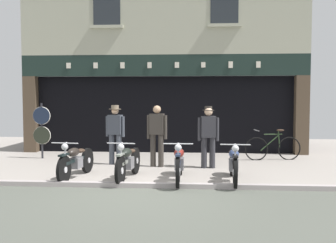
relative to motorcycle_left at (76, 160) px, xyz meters
The scene contains 13 objects.
ground 2.59m from the motorcycle_left, 48.30° to the right, with size 21.59×22.00×0.18m.
shop_facade 6.44m from the motorcycle_left, 74.35° to the left, with size 9.89×4.42×6.72m.
motorcycle_left is the anchor object (origin of this frame).
motorcycle_center_left 1.25m from the motorcycle_left, ahead, with size 0.62×1.98×0.92m.
motorcycle_center 2.43m from the motorcycle_left, ahead, with size 0.62×2.11×0.94m.
motorcycle_center_right 3.64m from the motorcycle_left, ahead, with size 0.62×2.02×0.92m.
salesman_left 2.04m from the motorcycle_left, 74.07° to the left, with size 0.55×0.34×1.67m.
shopkeeper_center 2.45m from the motorcycle_left, 43.21° to the left, with size 0.56×0.27×1.67m.
salesman_right 3.54m from the motorcycle_left, 26.72° to the left, with size 0.56×0.33×1.65m.
assistant_far_right 3.52m from the motorcycle_left, 25.97° to the left, with size 0.56×0.25×1.62m.
tyre_sign_pole 3.47m from the motorcycle_left, 124.49° to the left, with size 0.55×0.06×1.71m.
advert_board_near 6.21m from the motorcycle_left, 47.79° to the left, with size 0.81×0.03×1.06m.
leaning_bicycle 5.94m from the motorcycle_left, 30.34° to the left, with size 1.72×0.50×0.95m.
Camera 1 is at (1.08, -7.97, 1.89)m, focal length 41.86 mm.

